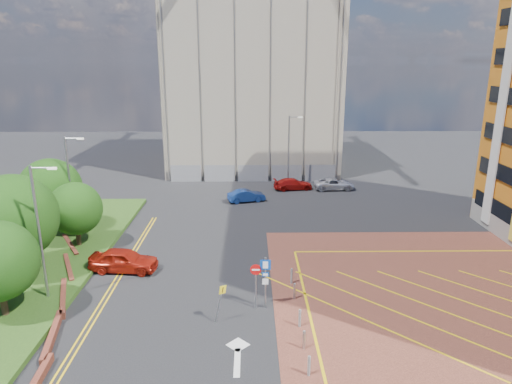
{
  "coord_description": "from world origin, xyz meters",
  "views": [
    {
      "loc": [
        -0.34,
        -22.67,
        13.87
      ],
      "look_at": [
        -0.01,
        2.79,
        6.52
      ],
      "focal_mm": 32.0,
      "sensor_mm": 36.0,
      "label": 1
    }
  ],
  "objects_px": {
    "lamp_left_near": "(40,228)",
    "car_red_back": "(293,184)",
    "tree_b": "(13,218)",
    "tree_c": "(75,209)",
    "warning_sign": "(220,299)",
    "car_silver_back": "(334,184)",
    "tree_d": "(51,189)",
    "lamp_left_far": "(71,183)",
    "car_red_left": "(124,260)",
    "lamp_back": "(289,148)",
    "car_blue_back": "(246,196)",
    "sign_cluster": "(262,277)"
  },
  "relations": [
    {
      "from": "tree_d",
      "to": "car_blue_back",
      "type": "height_order",
      "value": "tree_d"
    },
    {
      "from": "tree_d",
      "to": "lamp_left_near",
      "type": "bearing_deg",
      "value": -69.65
    },
    {
      "from": "tree_b",
      "to": "tree_d",
      "type": "xyz_separation_m",
      "value": [
        -1.0,
        8.0,
        -0.37
      ]
    },
    {
      "from": "car_red_back",
      "to": "lamp_back",
      "type": "bearing_deg",
      "value": 3.53
    },
    {
      "from": "lamp_left_near",
      "to": "lamp_back",
      "type": "relative_size",
      "value": 1.0
    },
    {
      "from": "lamp_left_far",
      "to": "lamp_back",
      "type": "bearing_deg",
      "value": 40.86
    },
    {
      "from": "car_blue_back",
      "to": "car_red_back",
      "type": "bearing_deg",
      "value": -64.35
    },
    {
      "from": "lamp_left_near",
      "to": "tree_b",
      "type": "bearing_deg",
      "value": 135.75
    },
    {
      "from": "tree_d",
      "to": "sign_cluster",
      "type": "relative_size",
      "value": 1.9
    },
    {
      "from": "lamp_left_near",
      "to": "car_red_back",
      "type": "height_order",
      "value": "lamp_left_near"
    },
    {
      "from": "tree_b",
      "to": "car_red_left",
      "type": "bearing_deg",
      "value": 8.9
    },
    {
      "from": "tree_d",
      "to": "warning_sign",
      "type": "bearing_deg",
      "value": -42.96
    },
    {
      "from": "tree_d",
      "to": "tree_c",
      "type": "bearing_deg",
      "value": -45.0
    },
    {
      "from": "tree_c",
      "to": "warning_sign",
      "type": "height_order",
      "value": "tree_c"
    },
    {
      "from": "sign_cluster",
      "to": "car_red_left",
      "type": "relative_size",
      "value": 0.69
    },
    {
      "from": "warning_sign",
      "to": "car_red_left",
      "type": "relative_size",
      "value": 0.49
    },
    {
      "from": "tree_c",
      "to": "lamp_back",
      "type": "xyz_separation_m",
      "value": [
        17.58,
        18.0,
        1.17
      ]
    },
    {
      "from": "tree_d",
      "to": "lamp_left_far",
      "type": "height_order",
      "value": "lamp_left_far"
    },
    {
      "from": "car_blue_back",
      "to": "car_red_left",
      "type": "bearing_deg",
      "value": 136.93
    },
    {
      "from": "tree_d",
      "to": "lamp_left_near",
      "type": "xyz_separation_m",
      "value": [
        4.08,
        -11.0,
        0.79
      ]
    },
    {
      "from": "car_red_left",
      "to": "car_blue_back",
      "type": "relative_size",
      "value": 1.21
    },
    {
      "from": "lamp_back",
      "to": "car_blue_back",
      "type": "relative_size",
      "value": 2.1
    },
    {
      "from": "tree_b",
      "to": "warning_sign",
      "type": "xyz_separation_m",
      "value": [
        13.51,
        -5.51,
        -2.81
      ]
    },
    {
      "from": "tree_d",
      "to": "lamp_left_far",
      "type": "distance_m",
      "value": 2.44
    },
    {
      "from": "car_red_back",
      "to": "car_red_left",
      "type": "bearing_deg",
      "value": 137.96
    },
    {
      "from": "tree_d",
      "to": "car_red_back",
      "type": "bearing_deg",
      "value": 32.65
    },
    {
      "from": "lamp_left_near",
      "to": "tree_c",
      "type": "bearing_deg",
      "value": 97.69
    },
    {
      "from": "warning_sign",
      "to": "car_silver_back",
      "type": "xyz_separation_m",
      "value": [
        11.03,
        26.84,
        -0.8
      ]
    },
    {
      "from": "tree_b",
      "to": "car_blue_back",
      "type": "xyz_separation_m",
      "value": [
        14.74,
        16.86,
        -3.61
      ]
    },
    {
      "from": "lamp_back",
      "to": "car_silver_back",
      "type": "xyz_separation_m",
      "value": [
        4.96,
        -1.67,
        -3.73
      ]
    },
    {
      "from": "car_red_left",
      "to": "car_red_back",
      "type": "xyz_separation_m",
      "value": [
        13.42,
        20.39,
        -0.16
      ]
    },
    {
      "from": "car_red_back",
      "to": "tree_c",
      "type": "bearing_deg",
      "value": 123.79
    },
    {
      "from": "tree_b",
      "to": "tree_c",
      "type": "relative_size",
      "value": 1.38
    },
    {
      "from": "lamp_left_near",
      "to": "car_blue_back",
      "type": "relative_size",
      "value": 2.1
    },
    {
      "from": "tree_c",
      "to": "car_silver_back",
      "type": "distance_m",
      "value": 27.95
    },
    {
      "from": "car_blue_back",
      "to": "car_silver_back",
      "type": "relative_size",
      "value": 0.84
    },
    {
      "from": "lamp_left_near",
      "to": "car_red_back",
      "type": "relative_size",
      "value": 1.85
    },
    {
      "from": "car_blue_back",
      "to": "car_silver_back",
      "type": "bearing_deg",
      "value": -81.1
    },
    {
      "from": "car_red_left",
      "to": "tree_c",
      "type": "bearing_deg",
      "value": 54.5
    },
    {
      "from": "tree_c",
      "to": "car_blue_back",
      "type": "distance_m",
      "value": 17.6
    },
    {
      "from": "tree_d",
      "to": "car_silver_back",
      "type": "distance_m",
      "value": 28.99
    },
    {
      "from": "tree_b",
      "to": "lamp_left_near",
      "type": "relative_size",
      "value": 0.84
    },
    {
      "from": "lamp_left_far",
      "to": "car_red_back",
      "type": "relative_size",
      "value": 1.85
    },
    {
      "from": "tree_b",
      "to": "lamp_left_near",
      "type": "bearing_deg",
      "value": -44.25
    },
    {
      "from": "car_red_left",
      "to": "car_blue_back",
      "type": "distance_m",
      "value": 17.86
    },
    {
      "from": "tree_d",
      "to": "sign_cluster",
      "type": "distance_m",
      "value": 20.74
    },
    {
      "from": "warning_sign",
      "to": "sign_cluster",
      "type": "bearing_deg",
      "value": 33.24
    },
    {
      "from": "lamp_back",
      "to": "tree_c",
      "type": "bearing_deg",
      "value": -134.32
    },
    {
      "from": "car_blue_back",
      "to": "lamp_left_near",
      "type": "bearing_deg",
      "value": 133.99
    },
    {
      "from": "tree_d",
      "to": "sign_cluster",
      "type": "xyz_separation_m",
      "value": [
        16.8,
        -12.02,
        -1.92
      ]
    }
  ]
}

